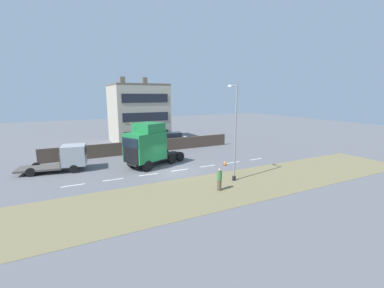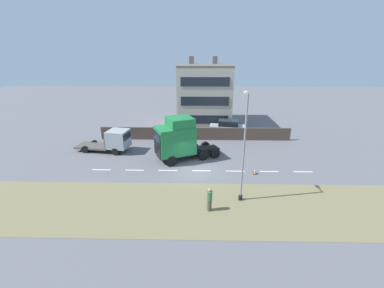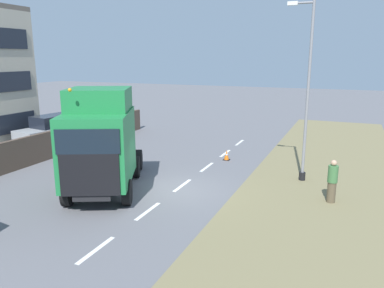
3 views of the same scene
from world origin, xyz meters
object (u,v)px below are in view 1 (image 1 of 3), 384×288
(flatbed_truck, at_px, (68,157))
(parked_car, at_px, (171,140))
(lamp_post, at_px, (235,137))
(traffic_cone_lead, at_px, (225,163))
(pedestrian, at_px, (219,180))
(lorry_cab, at_px, (147,145))

(flatbed_truck, height_order, parked_car, flatbed_truck)
(parked_car, distance_m, lamp_post, 15.93)
(traffic_cone_lead, bearing_deg, parked_car, 7.02)
(pedestrian, bearing_deg, parked_car, -10.26)
(flatbed_truck, bearing_deg, lorry_cab, 82.98)
(lamp_post, bearing_deg, traffic_cone_lead, -25.34)
(lamp_post, distance_m, pedestrian, 4.12)
(pedestrian, bearing_deg, lamp_post, -58.46)
(flatbed_truck, relative_size, lamp_post, 0.78)
(pedestrian, bearing_deg, flatbed_truck, 42.44)
(lamp_post, bearing_deg, parked_car, -2.44)
(pedestrian, bearing_deg, lorry_cab, 17.79)
(flatbed_truck, distance_m, traffic_cone_lead, 15.62)
(parked_car, height_order, pedestrian, parked_car)
(lorry_cab, bearing_deg, flatbed_truck, 48.42)
(parked_car, relative_size, lamp_post, 0.60)
(lamp_post, relative_size, traffic_cone_lead, 14.04)
(traffic_cone_lead, bearing_deg, flatbed_truck, 70.23)
(flatbed_truck, xyz_separation_m, parked_car, (6.04, -13.28, -0.31))
(lorry_cab, height_order, lamp_post, lamp_post)
(flatbed_truck, distance_m, parked_car, 14.59)
(flatbed_truck, xyz_separation_m, traffic_cone_lead, (-5.27, -14.67, -1.05))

